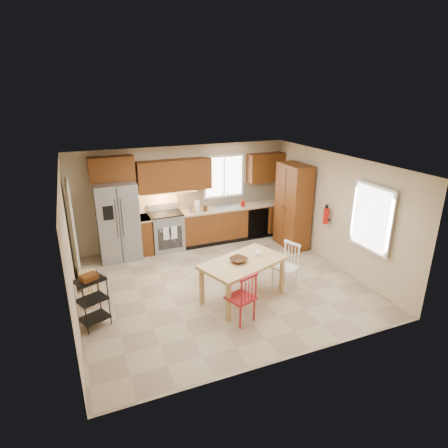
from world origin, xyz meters
name	(u,v)px	position (x,y,z in m)	size (l,w,h in m)	color
floor	(220,284)	(0.00, 0.00, 0.00)	(5.50, 5.50, 0.00)	tan
ceiling	(220,164)	(0.00, 0.00, 2.50)	(5.50, 5.00, 0.02)	silver
wall_back	(183,195)	(0.00, 2.50, 1.25)	(5.50, 0.02, 2.50)	#CCB793
wall_front	(288,286)	(0.00, -2.50, 1.25)	(5.50, 0.02, 2.50)	#CCB793
wall_left	(69,249)	(-2.75, 0.00, 1.25)	(0.02, 5.00, 2.50)	#CCB793
wall_right	(335,211)	(2.75, 0.00, 1.25)	(0.02, 5.00, 2.50)	#CCB793
refrigerator	(118,221)	(-1.70, 2.12, 0.91)	(0.92, 0.75, 1.82)	gray
range_stove	(167,232)	(-0.55, 2.19, 0.46)	(0.76, 0.63, 0.92)	gray
base_cabinet_narrow	(145,235)	(-1.10, 2.20, 0.45)	(0.30, 0.60, 0.90)	brown
base_cabinet_run	(234,222)	(1.29, 2.20, 0.45)	(2.92, 0.60, 0.90)	brown
dishwasher	(258,223)	(1.85, 1.91, 0.45)	(0.60, 0.02, 0.78)	black
backsplash	(230,193)	(1.29, 2.48, 1.18)	(2.92, 0.03, 0.55)	beige
upper_over_fridge	(111,169)	(-1.70, 2.33, 2.10)	(1.00, 0.35, 0.55)	#5C330F
upper_left_block	(175,175)	(-0.25, 2.33, 1.83)	(1.80, 0.35, 0.75)	#5C330F
upper_right_block	(266,167)	(2.25, 2.33, 1.83)	(1.00, 0.35, 0.75)	#5C330F
window_back	(224,176)	(1.10, 2.48, 1.65)	(1.12, 0.04, 1.12)	white
sink	(228,208)	(1.10, 2.20, 0.86)	(0.62, 0.46, 0.16)	gray
undercab_glow	(164,193)	(-0.55, 2.30, 1.43)	(1.60, 0.30, 0.01)	#FFBF66
soap_bottle	(243,203)	(1.48, 2.10, 1.00)	(0.09, 0.09, 0.19)	#B4110C
paper_towel	(197,206)	(0.25, 2.15, 1.04)	(0.12, 0.12, 0.28)	white
canister_steel	(190,209)	(0.05, 2.15, 0.99)	(0.11, 0.11, 0.18)	gray
canister_wood	(205,208)	(0.45, 2.12, 0.97)	(0.10, 0.10, 0.14)	#532C16
pantry	(293,206)	(2.43, 1.20, 1.05)	(0.50, 0.95, 2.10)	brown
fire_extinguisher	(326,216)	(2.63, 0.15, 1.10)	(0.12, 0.12, 0.36)	#B4110C
window_right	(372,218)	(2.68, -1.15, 1.45)	(0.04, 1.02, 1.32)	white
doorway	(73,233)	(-2.67, 1.30, 1.05)	(0.04, 0.95, 2.10)	#8C7A59
dining_table	(243,280)	(0.19, -0.67, 0.38)	(1.58, 0.89, 0.77)	tan
chair_red	(241,297)	(-0.16, -1.32, 0.46)	(0.43, 0.43, 0.93)	maroon
chair_white	(285,267)	(1.14, -0.62, 0.46)	(0.43, 0.43, 0.93)	white
table_bowl	(238,262)	(0.10, -0.67, 0.78)	(0.32, 0.32, 0.08)	#532C16
table_jar	(257,255)	(0.54, -0.57, 0.81)	(0.12, 0.12, 0.14)	white
bar_stool	(90,289)	(-2.50, 0.19, 0.34)	(0.33, 0.33, 0.68)	tan
utility_cart	(92,302)	(-2.50, -0.52, 0.46)	(0.46, 0.36, 0.92)	black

